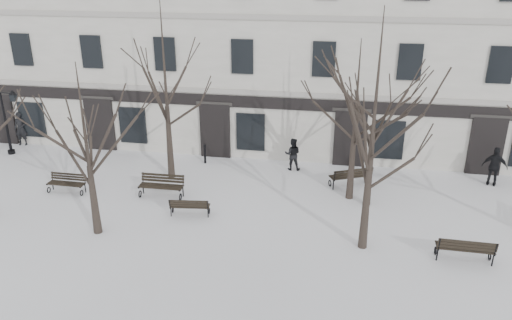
% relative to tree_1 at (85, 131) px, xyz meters
% --- Properties ---
extents(ground, '(100.00, 100.00, 0.00)m').
position_rel_tree_1_xyz_m(ground, '(6.02, 0.68, -4.14)').
color(ground, white).
rests_on(ground, ground).
extents(building, '(40.40, 10.20, 11.40)m').
position_rel_tree_1_xyz_m(building, '(6.03, 13.64, 1.38)').
color(building, silver).
rests_on(building, ground).
extents(tree_1, '(4.64, 4.64, 6.63)m').
position_rel_tree_1_xyz_m(tree_1, '(0.00, 0.00, 0.00)').
color(tree_1, black).
rests_on(tree_1, ground).
extents(tree_2, '(5.13, 5.13, 7.33)m').
position_rel_tree_1_xyz_m(tree_2, '(10.09, 0.71, 0.44)').
color(tree_2, black).
rests_on(tree_2, ground).
extents(tree_4, '(5.92, 5.92, 8.46)m').
position_rel_tree_1_xyz_m(tree_4, '(1.06, 5.61, 1.15)').
color(tree_4, black).
rests_on(tree_4, ground).
extents(tree_5, '(4.88, 4.88, 6.97)m').
position_rel_tree_1_xyz_m(tree_5, '(9.60, 4.77, 0.22)').
color(tree_5, black).
rests_on(tree_5, ground).
extents(tree_6, '(5.79, 5.79, 8.28)m').
position_rel_tree_1_xyz_m(tree_6, '(10.34, 4.25, 1.04)').
color(tree_6, black).
rests_on(tree_6, ground).
extents(bench_0, '(1.72, 0.65, 0.86)m').
position_rel_tree_1_xyz_m(bench_0, '(-3.03, 3.15, -3.67)').
color(bench_0, black).
rests_on(bench_0, ground).
extents(bench_1, '(1.67, 0.77, 0.82)m').
position_rel_tree_1_xyz_m(bench_1, '(3.12, 1.93, -3.70)').
color(bench_1, black).
rests_on(bench_1, ground).
extents(bench_2, '(1.95, 0.75, 0.97)m').
position_rel_tree_1_xyz_m(bench_2, '(13.56, 0.36, -3.61)').
color(bench_2, black).
rests_on(bench_2, ground).
extents(bench_3, '(1.99, 0.74, 0.99)m').
position_rel_tree_1_xyz_m(bench_3, '(1.35, 3.49, -3.60)').
color(bench_3, black).
rests_on(bench_3, ground).
extents(bench_4, '(2.04, 1.44, 0.98)m').
position_rel_tree_1_xyz_m(bench_4, '(9.65, 6.00, -3.61)').
color(bench_4, black).
rests_on(bench_4, ground).
extents(lamp_post, '(1.12, 0.41, 3.56)m').
position_rel_tree_1_xyz_m(lamp_post, '(-8.32, 7.08, -2.08)').
color(lamp_post, black).
rests_on(lamp_post, ground).
extents(bollard_a, '(0.13, 0.13, 1.04)m').
position_rel_tree_1_xyz_m(bollard_a, '(2.21, 7.60, -3.58)').
color(bollard_a, black).
rests_on(bollard_a, ground).
extents(bollard_b, '(0.15, 0.15, 1.15)m').
position_rel_tree_1_xyz_m(bollard_b, '(10.50, 7.44, -3.52)').
color(bollard_b, black).
rests_on(bollard_b, ground).
extents(pedestrian_a, '(0.77, 0.57, 1.92)m').
position_rel_tree_1_xyz_m(pedestrian_a, '(-8.79, 8.48, -4.14)').
color(pedestrian_a, black).
rests_on(pedestrian_a, ground).
extents(pedestrian_b, '(0.83, 0.66, 1.65)m').
position_rel_tree_1_xyz_m(pedestrian_b, '(6.76, 7.55, -4.14)').
color(pedestrian_b, black).
rests_on(pedestrian_b, ground).
extents(pedestrian_c, '(1.19, 0.75, 1.88)m').
position_rel_tree_1_xyz_m(pedestrian_c, '(16.18, 7.29, -4.14)').
color(pedestrian_c, black).
rests_on(pedestrian_c, ground).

